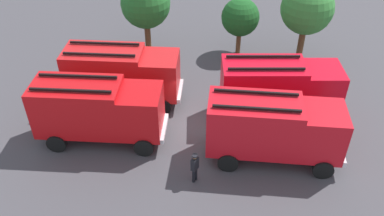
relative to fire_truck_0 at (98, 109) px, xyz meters
name	(u,v)px	position (x,y,z in m)	size (l,w,h in m)	color
ground_plane	(192,126)	(5.00, 1.78, -2.15)	(47.89, 47.89, 0.00)	#423F44
fire_truck_0	(98,109)	(0.00, 0.00, 0.00)	(7.36, 3.18, 3.88)	red
fire_truck_1	(274,127)	(9.59, -0.26, 0.00)	(7.28, 2.96, 3.88)	red
fire_truck_2	(122,73)	(0.29, 3.79, 0.00)	(7.35, 3.16, 3.88)	red
fire_truck_3	(279,87)	(10.01, 3.60, 0.00)	(7.47, 3.56, 3.88)	red
firefighter_0	(195,166)	(5.75, -2.54, -1.13)	(0.40, 0.48, 1.80)	black
firefighter_1	(49,99)	(-3.93, 1.89, -1.11)	(0.47, 0.46, 1.83)	black
firefighter_2	(236,70)	(7.30, 7.13, -1.27)	(0.37, 0.48, 1.60)	black
tree_0	(146,4)	(0.31, 10.67, 1.67)	(3.66, 3.66, 5.68)	brown
tree_1	(240,17)	(7.28, 11.22, 0.79)	(2.82, 2.82, 4.37)	brown
tree_2	(307,8)	(11.96, 11.19, 1.79)	(3.78, 3.78, 5.86)	brown
traffic_cone_0	(177,75)	(3.24, 6.93, -1.86)	(0.42, 0.42, 0.59)	#F2600C
traffic_cone_1	(99,111)	(-0.82, 1.96, -1.78)	(0.52, 0.52, 0.75)	#F2600C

